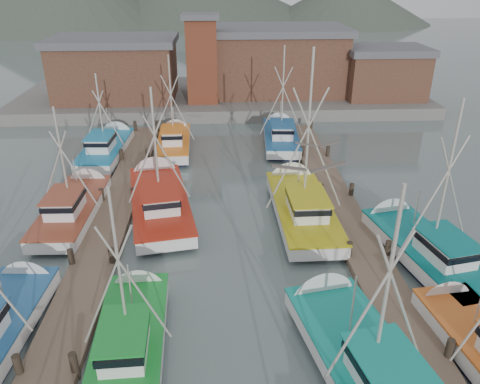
{
  "coord_description": "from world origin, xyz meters",
  "views": [
    {
      "loc": [
        -0.57,
        -14.91,
        13.76
      ],
      "look_at": [
        0.58,
        8.22,
        2.6
      ],
      "focal_mm": 35.0,
      "sensor_mm": 36.0,
      "label": 1
    }
  ],
  "objects_px": {
    "lookout_tower": "(202,58)",
    "boat_4": "(132,335)",
    "boat_12": "(174,142)",
    "boat_8": "(159,199)"
  },
  "relations": [
    {
      "from": "lookout_tower",
      "to": "boat_4",
      "type": "distance_m",
      "value": 33.98
    },
    {
      "from": "lookout_tower",
      "to": "boat_4",
      "type": "height_order",
      "value": "lookout_tower"
    },
    {
      "from": "boat_12",
      "to": "boat_8",
      "type": "bearing_deg",
      "value": -92.47
    },
    {
      "from": "boat_4",
      "to": "boat_12",
      "type": "relative_size",
      "value": 1.0
    },
    {
      "from": "lookout_tower",
      "to": "boat_12",
      "type": "xyz_separation_m",
      "value": [
        -2.2,
        -10.88,
        -4.87
      ]
    },
    {
      "from": "boat_4",
      "to": "boat_12",
      "type": "bearing_deg",
      "value": 87.75
    },
    {
      "from": "lookout_tower",
      "to": "boat_12",
      "type": "distance_m",
      "value": 12.12
    },
    {
      "from": "boat_8",
      "to": "boat_4",
      "type": "bearing_deg",
      "value": -99.38
    },
    {
      "from": "lookout_tower",
      "to": "boat_8",
      "type": "height_order",
      "value": "lookout_tower"
    },
    {
      "from": "boat_8",
      "to": "boat_12",
      "type": "distance_m",
      "value": 10.72
    }
  ]
}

